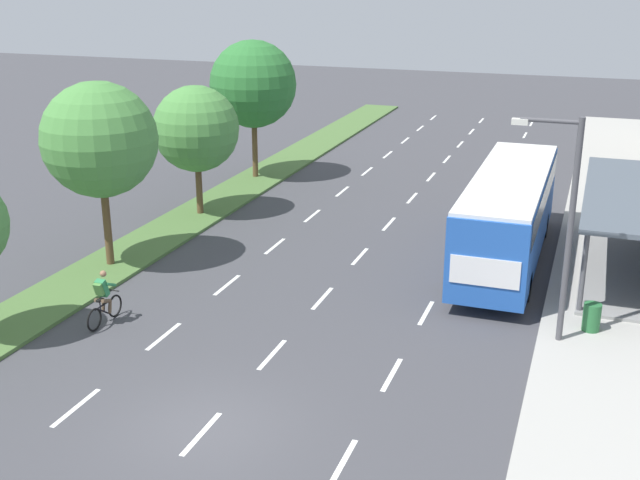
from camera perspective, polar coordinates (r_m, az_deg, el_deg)
name	(u,v)px	position (r m, az deg, el deg)	size (l,w,h in m)	color
ground_plane	(206,428)	(19.61, -8.17, -13.24)	(140.00, 140.00, 0.00)	#424247
median_strip	(243,188)	(39.60, -5.56, 3.76)	(2.60, 52.00, 0.12)	#4C7038
sidewalk_right	(618,224)	(36.08, 20.63, 1.11)	(4.50, 52.00, 0.15)	#ADAAA3
lane_divider_left	(328,203)	(37.02, 0.58, 2.68)	(0.14, 49.09, 0.01)	white
lane_divider_center	(401,210)	(36.08, 5.85, 2.14)	(0.14, 49.09, 0.01)	white
lane_divider_right	(479,218)	(35.46, 11.34, 1.56)	(0.14, 49.09, 0.01)	white
bus_shelter	(633,223)	(30.08, 21.55, 1.15)	(2.90, 10.16, 2.86)	gray
bus	(509,209)	(29.75, 13.39, 2.20)	(2.54, 11.29, 3.37)	#2356B2
cyclist	(104,300)	(25.16, -15.29, -4.17)	(0.46, 1.82, 1.71)	black
median_tree_second	(99,140)	(28.87, -15.56, 6.94)	(4.07, 4.07, 6.64)	brown
median_tree_third	(196,129)	(34.62, -8.89, 7.89)	(3.69, 3.69, 5.60)	brown
median_tree_fourth	(253,84)	(40.60, -4.82, 11.09)	(4.36, 4.36, 6.93)	brown
streetlight	(565,216)	(22.96, 17.18, 1.66)	(1.91, 0.24, 6.50)	#4C4C51
trash_bin	(592,317)	(24.99, 18.93, -5.25)	(0.52, 0.52, 0.85)	#286B38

